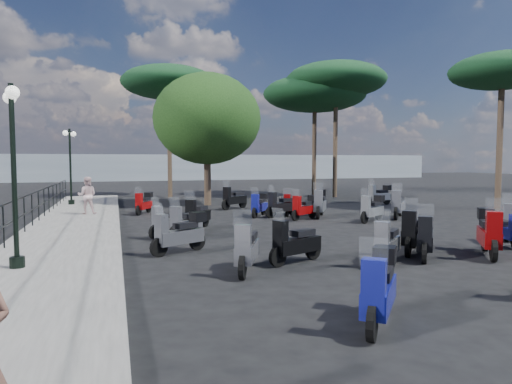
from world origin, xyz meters
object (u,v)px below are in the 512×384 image
object	(u,v)px
pine_2	(169,83)
scooter_20	(305,208)
lamp_post_1	(14,164)
scooter_5	(379,290)
scooter_14	(282,206)
scooter_19	(372,209)
scooter_13	(425,239)
pine_3	(502,72)
scooter_18	(411,233)
lamp_post_2	(70,161)
pine_1	(336,80)
broadleaf_tree	(207,119)
scooter_6	(387,245)
scooter_0	(295,244)
scooter_3	(169,223)
scooter_12	(489,234)
pine_0	(315,94)
pedestrian_far	(87,195)
scooter_2	(185,224)
scooter_21	(320,204)
scooter_27	(379,195)
scooter_1	(179,234)
scooter_26	(398,206)
scooter_15	(288,206)
scooter_10	(234,199)
scooter_7	(247,250)
scooter_8	(197,216)
scooter_9	(259,205)
scooter_23	(507,231)

from	to	relation	value
pine_2	scooter_20	bearing A→B (deg)	-73.11
lamp_post_1	scooter_5	bearing A→B (deg)	-55.12
scooter_14	scooter_19	distance (m)	3.65
scooter_13	pine_3	world-z (taller)	pine_3
lamp_post_1	scooter_18	xyz separation A→B (m)	(9.10, -0.48, -1.78)
lamp_post_2	pine_1	size ratio (longest dim) A/B	0.44
scooter_5	broadleaf_tree	bearing A→B (deg)	-53.88
lamp_post_1	scooter_19	distance (m)	12.42
scooter_5	scooter_6	xyz separation A→B (m)	(2.26, 3.25, -0.06)
scooter_0	scooter_3	size ratio (longest dim) A/B	1.12
scooter_12	pine_0	world-z (taller)	pine_0
scooter_12	scooter_14	bearing A→B (deg)	-40.05
pedestrian_far	scooter_19	bearing A→B (deg)	162.24
scooter_2	scooter_14	bearing A→B (deg)	-96.25
scooter_18	scooter_20	size ratio (longest dim) A/B	1.03
scooter_21	scooter_27	world-z (taller)	scooter_21
scooter_1	broadleaf_tree	world-z (taller)	broadleaf_tree
scooter_3	scooter_12	bearing A→B (deg)	-159.59
scooter_12	scooter_27	xyz separation A→B (m)	(4.47, 11.91, -0.05)
lamp_post_2	scooter_0	xyz separation A→B (m)	(5.98, -14.79, -1.83)
scooter_14	scooter_26	world-z (taller)	scooter_26
scooter_26	scooter_15	bearing A→B (deg)	11.64
scooter_1	scooter_15	distance (m)	8.64
lamp_post_2	scooter_10	distance (m)	8.38
scooter_18	scooter_20	xyz separation A→B (m)	(-0.01, 6.78, -0.03)
scooter_1	scooter_10	xyz separation A→B (m)	(3.91, 9.69, -0.01)
scooter_1	scooter_13	xyz separation A→B (m)	(5.52, -2.37, -0.03)
lamp_post_2	pine_2	size ratio (longest dim) A/B	0.46
scooter_19	lamp_post_2	bearing A→B (deg)	19.06
scooter_19	broadleaf_tree	size ratio (longest dim) A/B	0.21
broadleaf_tree	scooter_18	bearing A→B (deg)	-79.47
pedestrian_far	broadleaf_tree	xyz separation A→B (m)	(5.71, 3.70, 3.56)
scooter_2	scooter_13	xyz separation A→B (m)	(5.07, -4.42, 0.02)
lamp_post_1	scooter_19	bearing A→B (deg)	8.95
scooter_7	scooter_8	bearing A→B (deg)	-65.90
lamp_post_2	broadleaf_tree	distance (m)	7.11
scooter_5	scooter_8	bearing A→B (deg)	-45.14
scooter_6	scooter_9	bearing A→B (deg)	-43.87
pedestrian_far	pine_0	distance (m)	16.90
lamp_post_2	pine_1	world-z (taller)	pine_1
pine_3	scooter_14	bearing A→B (deg)	178.60
lamp_post_1	scooter_0	xyz separation A→B (m)	(5.83, -0.72, -1.83)
scooter_12	scooter_23	world-z (taller)	scooter_12
scooter_6	pine_1	world-z (taller)	pine_1
scooter_3	scooter_6	xyz separation A→B (m)	(4.26, -5.11, 0.02)
scooter_0	scooter_12	distance (m)	4.89
scooter_0	scooter_5	xyz separation A→B (m)	(-0.34, -3.99, 0.06)
scooter_6	scooter_12	world-z (taller)	scooter_12
scooter_8	scooter_2	bearing A→B (deg)	104.47
scooter_13	scooter_5	bearing A→B (deg)	84.18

